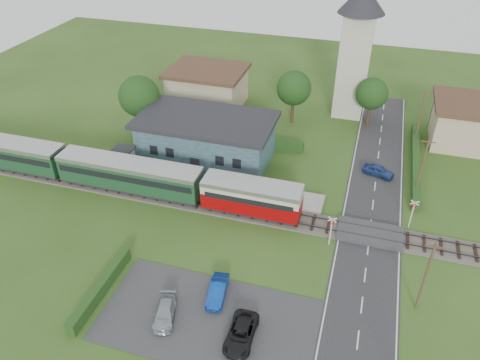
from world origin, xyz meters
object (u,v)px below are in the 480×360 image
(house_west, at_px, (207,87))
(car_park_dark, at_px, (241,334))
(station_building, at_px, (206,138))
(pedestrian_far, at_px, (154,169))
(crossing_signal_far, at_px, (413,210))
(car_park_silver, at_px, (165,312))
(house_east, at_px, (467,122))
(crossing_signal_near, at_px, (331,227))
(equipment_hut, at_px, (124,159))
(car_on_road, at_px, (378,171))
(pedestrian_near, at_px, (247,183))
(train, at_px, (103,170))
(church_tower, at_px, (357,42))
(car_park_blue, at_px, (218,291))

(house_west, xyz_separation_m, car_park_dark, (16.49, -37.98, -2.11))
(station_building, distance_m, pedestrian_far, 7.57)
(crossing_signal_far, bearing_deg, car_park_silver, -137.08)
(house_east, distance_m, crossing_signal_far, 20.64)
(station_building, relative_size, house_east, 1.82)
(car_park_silver, bearing_deg, crossing_signal_near, 32.66)
(equipment_hut, distance_m, car_park_silver, 22.29)
(crossing_signal_near, xyz_separation_m, car_on_road, (3.74, 13.31, -1.49))
(station_building, distance_m, crossing_signal_near, 19.98)
(crossing_signal_far, bearing_deg, pedestrian_near, 176.33)
(crossing_signal_far, distance_m, pedestrian_far, 27.61)
(crossing_signal_near, bearing_deg, pedestrian_near, 148.94)
(train, distance_m, church_tower, 36.06)
(car_park_blue, bearing_deg, crossing_signal_near, 41.94)
(equipment_hut, xyz_separation_m, crossing_signal_near, (24.40, -5.61, 0.39))
(house_west, relative_size, car_park_silver, 2.87)
(station_building, relative_size, house_west, 1.48)
(church_tower, relative_size, car_park_dark, 4.08)
(house_west, xyz_separation_m, pedestrian_far, (1.00, -20.30, -1.38))
(church_tower, relative_size, crossing_signal_near, 5.37)
(train, relative_size, pedestrian_near, 28.82)
(crossing_signal_far, distance_m, car_on_road, 9.31)
(pedestrian_near, bearing_deg, car_park_blue, 118.27)
(pedestrian_near, bearing_deg, car_park_dark, 126.12)
(crossing_signal_near, height_order, car_park_dark, crossing_signal_near)
(equipment_hut, xyz_separation_m, car_park_blue, (16.44, -14.70, -1.05))
(house_east, distance_m, crossing_signal_near, 27.95)
(pedestrian_far, bearing_deg, church_tower, -60.13)
(car_on_road, bearing_deg, car_park_blue, 169.88)
(crossing_signal_near, height_order, car_on_road, crossing_signal_near)
(church_tower, relative_size, car_park_blue, 4.67)
(station_building, height_order, house_west, house_west)
(station_building, bearing_deg, church_tower, 48.59)
(equipment_hut, xyz_separation_m, house_east, (38.00, 18.80, 1.05))
(crossing_signal_near, bearing_deg, crossing_signal_far, 33.69)
(equipment_hut, bearing_deg, pedestrian_far, -7.12)
(equipment_hut, relative_size, house_east, 0.29)
(car_park_silver, bearing_deg, crossing_signal_far, 27.89)
(house_west, relative_size, car_on_road, 3.04)
(house_west, height_order, crossing_signal_far, house_west)
(house_west, bearing_deg, car_on_road, -25.69)
(station_building, xyz_separation_m, house_west, (-5.00, 14.01, 0.10))
(pedestrian_near, bearing_deg, pedestrian_far, 25.55)
(equipment_hut, xyz_separation_m, house_west, (3.00, 19.80, 1.04))
(house_west, xyz_separation_m, car_park_silver, (10.17, -37.75, -2.17))
(crossing_signal_near, bearing_deg, pedestrian_far, 165.94)
(car_park_dark, xyz_separation_m, pedestrian_far, (-15.50, 17.68, 0.74))
(house_west, bearing_deg, car_park_dark, -66.53)
(house_east, relative_size, pedestrian_far, 4.56)
(church_tower, xyz_separation_m, pedestrian_far, (-19.00, -23.30, -8.81))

